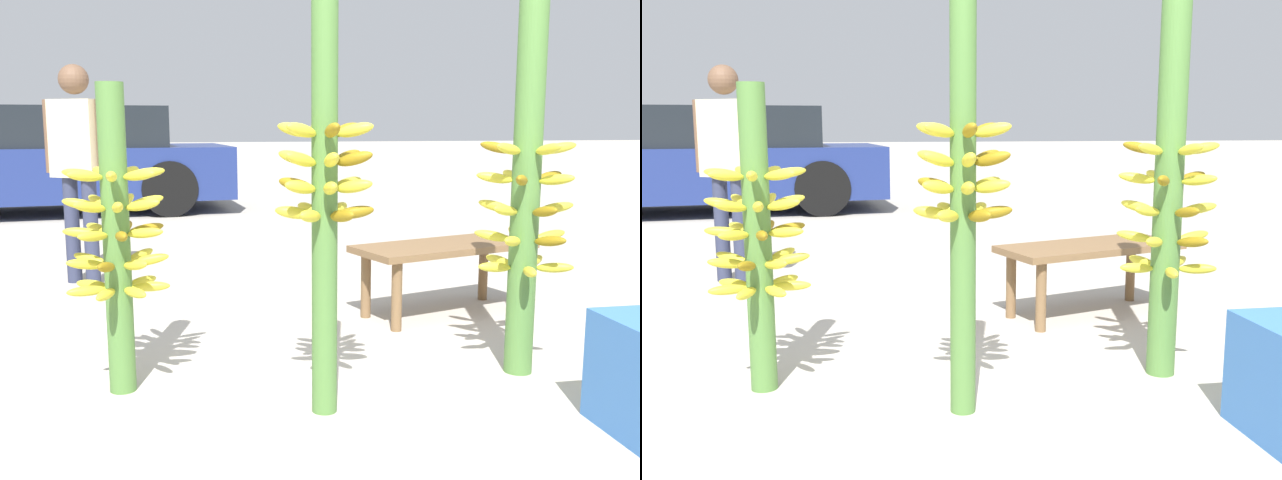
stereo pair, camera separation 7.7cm
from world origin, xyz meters
TOP-DOWN VIEW (x-y plane):
  - ground_plane at (0.00, 0.00)m, footprint 80.00×80.00m
  - banana_stalk_left at (-0.90, 0.51)m, footprint 0.44×0.44m
  - banana_stalk_center at (-0.08, 0.13)m, footprint 0.39×0.39m
  - banana_stalk_right at (0.90, 0.41)m, footprint 0.45×0.45m
  - vendor_person at (-1.36, 2.74)m, footprint 0.51×0.37m
  - market_bench at (0.91, 1.45)m, footprint 1.19×0.77m
  - parked_car at (-2.22, 7.09)m, footprint 4.59×2.33m

SIDE VIEW (x-z plane):
  - ground_plane at x=0.00m, z-range 0.00..0.00m
  - market_bench at x=0.91m, z-range 0.15..0.59m
  - parked_car at x=-2.22m, z-range -0.01..1.34m
  - banana_stalk_left at x=-0.90m, z-range 0.02..1.33m
  - banana_stalk_right at x=0.90m, z-range -0.02..1.67m
  - banana_stalk_center at x=-0.08m, z-range 0.05..1.66m
  - vendor_person at x=-1.36m, z-range 0.16..1.71m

